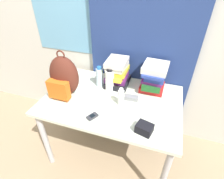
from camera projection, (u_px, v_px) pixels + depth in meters
The scene contains 12 objects.
wall_back at pixel (128, 23), 1.64m from camera, with size 6.00×0.06×2.50m.
curtain_blue at pixel (144, 26), 1.56m from camera, with size 1.03×0.04×2.50m.
desk at pixel (112, 106), 1.62m from camera, with size 1.21×0.81×0.71m.
backpack at pixel (64, 77), 1.53m from camera, with size 0.27×0.24×0.42m.
book_stack_left at pixel (117, 73), 1.70m from camera, with size 0.23×0.28×0.26m.
book_stack_center at pixel (154, 77), 1.60m from camera, with size 0.23×0.29×0.27m.
water_bottle at pixel (99, 77), 1.68m from camera, with size 0.06×0.06×0.21m.
sports_bottle at pixel (110, 80), 1.63m from camera, with size 0.08×0.08×0.22m.
sunscreen_bottle at pixel (121, 97), 1.46m from camera, with size 0.05×0.05×0.17m.
cell_phone at pixel (92, 116), 1.37m from camera, with size 0.09×0.10×0.02m.
sunglasses_case at pixel (130, 98), 1.55m from camera, with size 0.15×0.07×0.04m.
camera_pouch at pixel (144, 128), 1.23m from camera, with size 0.13×0.12×0.07m.
Camera 1 is at (0.39, -0.76, 1.68)m, focal length 28.00 mm.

